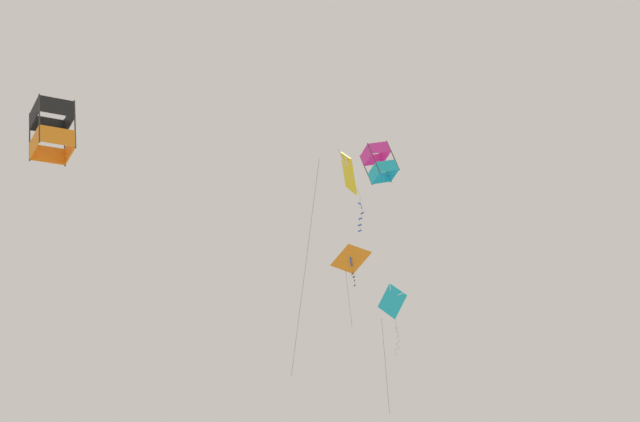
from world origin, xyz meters
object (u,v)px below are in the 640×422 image
kite_box_mid_left (52,130)px  kite_diamond_highest (348,174)px  kite_box_low_drifter (379,163)px  kite_diamond_upper_right (392,302)px  kite_delta_near_left (351,260)px

kite_box_mid_left → kite_diamond_highest: size_ratio=0.21×
kite_box_mid_left → kite_box_low_drifter: bearing=104.6°
kite_box_low_drifter → kite_diamond_upper_right: kite_box_low_drifter is taller
kite_box_low_drifter → kite_box_mid_left: bearing=-63.5°
kite_delta_near_left → kite_box_low_drifter: size_ratio=2.23×
kite_box_low_drifter → kite_diamond_highest: (2.72, -2.68, -3.06)m
kite_box_mid_left → kite_box_low_drifter: size_ratio=1.05×
kite_box_mid_left → kite_box_low_drifter: 18.34m
kite_diamond_upper_right → kite_box_low_drifter: bearing=-78.7°
kite_diamond_highest → kite_diamond_upper_right: kite_diamond_highest is taller
kite_box_low_drifter → kite_diamond_upper_right: size_ratio=0.33×
kite_diamond_highest → kite_diamond_upper_right: bearing=133.9°
kite_diamond_highest → kite_diamond_upper_right: size_ratio=1.65×
kite_box_mid_left → kite_box_low_drifter: (-7.27, 15.29, 7.07)m
kite_delta_near_left → kite_box_low_drifter: (8.25, -1.58, 0.73)m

